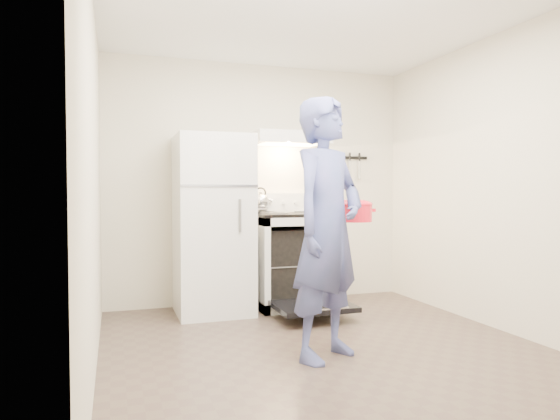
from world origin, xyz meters
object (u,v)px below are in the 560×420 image
at_px(refrigerator, 213,225).
at_px(stove_body, 291,261).
at_px(person, 327,228).
at_px(tea_kettle, 261,200).
at_px(dutch_oven, 353,213).

height_order(refrigerator, stove_body, refrigerator).
xyz_separation_m(stove_body, person, (-0.30, -1.58, 0.45)).
xyz_separation_m(tea_kettle, person, (-0.04, -1.79, -0.17)).
xyz_separation_m(tea_kettle, dutch_oven, (0.30, -1.52, -0.08)).
bearing_deg(stove_body, tea_kettle, 139.77).
relative_size(refrigerator, tea_kettle, 6.50).
relative_size(refrigerator, person, 0.93).
distance_m(refrigerator, person, 1.63).
xyz_separation_m(stove_body, tea_kettle, (-0.26, 0.22, 0.62)).
xyz_separation_m(person, dutch_oven, (0.34, 0.27, 0.09)).
height_order(tea_kettle, dutch_oven, tea_kettle).
relative_size(tea_kettle, dutch_oven, 0.74).
xyz_separation_m(refrigerator, person, (0.51, -1.55, 0.06)).
relative_size(tea_kettle, person, 0.14).
bearing_deg(person, stove_body, 48.74).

